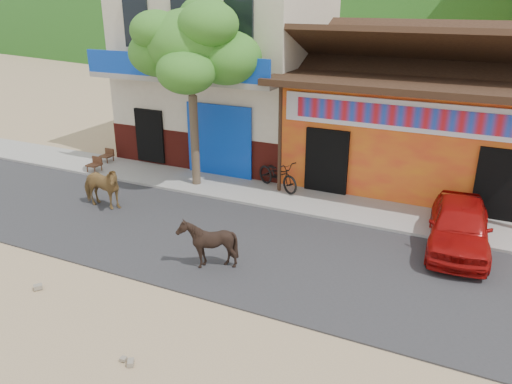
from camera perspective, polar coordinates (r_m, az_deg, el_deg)
ground at (r=10.68m, az=-1.88°, el=-13.33°), size 120.00×120.00×0.00m
road at (r=12.60m, az=3.33°, el=-7.35°), size 60.00×5.00×0.04m
sidewalk at (r=15.57m, az=8.19°, el=-1.51°), size 60.00×2.00×0.12m
dance_club at (r=18.40m, az=18.29°, el=6.94°), size 8.00×6.00×3.60m
cafe_building at (r=20.34m, az=-3.06°, el=14.18°), size 7.00×6.00×7.00m
tree at (r=16.36m, az=-7.26°, el=10.88°), size 3.00×3.00×6.00m
cow_tan at (r=15.78m, az=-17.34°, el=0.55°), size 1.59×0.73×1.34m
cow_dark at (r=11.87m, az=-5.57°, el=-5.85°), size 1.34×1.25×1.24m
red_car at (r=13.70m, az=22.22°, el=-3.55°), size 1.73×3.76×1.25m
scooter at (r=16.42m, az=2.51°, el=2.01°), size 1.98×1.44×0.99m
cafe_chair_left at (r=20.03m, az=-16.77°, el=4.59°), size 0.43×0.43×0.90m
cafe_chair_right at (r=19.03m, az=-18.10°, el=3.64°), size 0.44×0.44×0.95m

